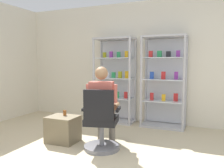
% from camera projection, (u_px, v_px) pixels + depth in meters
% --- Properties ---
extents(back_wall, '(6.00, 0.10, 2.70)m').
position_uv_depth(back_wall, '(142.00, 63.00, 5.22)').
color(back_wall, silver).
rests_on(back_wall, ground).
extents(display_cabinet_left, '(0.90, 0.45, 1.90)m').
position_uv_depth(display_cabinet_left, '(116.00, 80.00, 5.26)').
color(display_cabinet_left, '#B7B7BC').
rests_on(display_cabinet_left, ground).
extents(display_cabinet_right, '(0.90, 0.45, 1.90)m').
position_uv_depth(display_cabinet_right, '(164.00, 81.00, 4.83)').
color(display_cabinet_right, '#B7B7BC').
rests_on(display_cabinet_right, ground).
extents(office_chair, '(0.62, 0.59, 0.96)m').
position_uv_depth(office_chair, '(101.00, 125.00, 3.52)').
color(office_chair, slate).
rests_on(office_chair, ground).
extents(seated_shopkeeper, '(0.55, 0.62, 1.29)m').
position_uv_depth(seated_shopkeeper, '(103.00, 103.00, 3.65)').
color(seated_shopkeeper, slate).
rests_on(seated_shopkeeper, ground).
extents(storage_crate, '(0.50, 0.41, 0.44)m').
position_uv_depth(storage_crate, '(63.00, 129.00, 3.93)').
color(storage_crate, '#72664C').
rests_on(storage_crate, ground).
extents(tea_glass, '(0.06, 0.06, 0.09)m').
position_uv_depth(tea_glass, '(65.00, 113.00, 3.97)').
color(tea_glass, brown).
rests_on(tea_glass, storage_crate).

